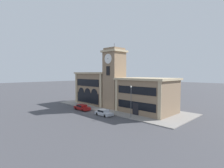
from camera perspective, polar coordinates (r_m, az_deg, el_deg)
name	(u,v)px	position (r m, az deg, el deg)	size (l,w,h in m)	color
ground_plane	(98,112)	(41.02, -4.49, -9.00)	(300.00, 300.00, 0.00)	#424247
sidewalk_kerb	(118,107)	(45.60, 2.04, -7.62)	(36.49, 13.53, 0.15)	gray
clock_tower	(114,78)	(43.69, 0.74, 1.84)	(4.92, 4.92, 16.31)	#897056
town_hall_left_wing	(99,88)	(51.26, -4.30, -1.26)	(12.40, 9.03, 9.19)	#897056
town_hall_right_wing	(147,95)	(40.32, 11.32, -3.58)	(12.53, 9.03, 7.85)	#897056
parked_car_near	(82,107)	(43.14, -9.73, -7.48)	(4.58, 1.95, 1.30)	maroon
parked_car_mid	(104,112)	(37.20, -2.70, -9.24)	(4.03, 1.95, 1.29)	#B2B7C1
street_lamp	(131,97)	(34.34, 6.22, -4.27)	(0.36, 0.36, 6.33)	#4C4C51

